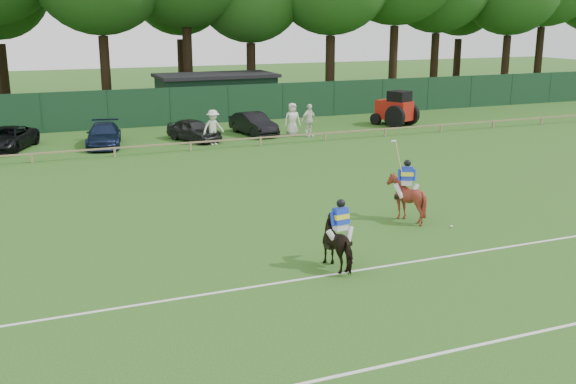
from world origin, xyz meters
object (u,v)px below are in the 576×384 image
hatch_grey (194,130)px  spectator_left (213,127)px  utility_shed (216,95)px  suv_black (7,139)px  horse_chestnut (406,198)px  estate_black (253,124)px  spectator_mid (309,120)px  polo_ball (451,226)px  tractor (396,109)px  horse_dark (340,244)px  sedan_navy (104,135)px  spectator_right (292,119)px

hatch_grey → spectator_left: spectator_left is taller
spectator_left → utility_shed: utility_shed is taller
suv_black → horse_chestnut: bearing=-32.6°
estate_black → spectator_mid: 3.46m
horse_chestnut → estate_black: size_ratio=0.40×
suv_black → polo_ball: bearing=-32.4°
estate_black → spectator_mid: (2.81, -1.99, 0.32)m
estate_black → tractor: tractor is taller
utility_shed → horse_dark: bearing=-99.9°
sedan_navy → estate_black: bearing=13.5°
horse_dark → horse_chestnut: horse_chestnut is taller
spectator_mid → spectator_right: spectator_right is taller
horse_chestnut → spectator_right: spectator_right is taller
spectator_right → sedan_navy: bearing=-177.7°
horse_dark → utility_shed: bearing=-107.2°
horse_dark → hatch_grey: size_ratio=0.46×
hatch_grey → spectator_mid: (6.71, -1.29, 0.35)m
horse_dark → sedan_navy: horse_dark is taller
horse_chestnut → suv_black: (-12.94, 19.32, -0.20)m
spectator_right → spectator_mid: bearing=-38.3°
spectator_left → hatch_grey: bearing=102.0°
sedan_navy → estate_black: 8.98m
estate_black → tractor: size_ratio=1.26×
horse_chestnut → tractor: bearing=-93.1°
horse_chestnut → spectator_left: size_ratio=0.83×
horse_dark → hatch_grey: 21.48m
spectator_mid → tractor: bearing=-4.5°
estate_black → spectator_left: bearing=-153.6°
sedan_navy → spectator_left: bearing=-7.0°
estate_black → spectator_mid: bearing=-44.4°
hatch_grey → utility_shed: (4.05, 9.12, 0.90)m
horse_dark → utility_shed: size_ratio=0.20×
suv_black → tractor: bearing=22.0°
horse_dark → spectator_left: bearing=-103.1°
spectator_right → utility_shed: bearing=107.5°
spectator_right → suv_black: bearing=-179.7°
suv_black → spectator_right: bearing=17.6°
horse_dark → polo_ball: 5.61m
polo_ball → tractor: 22.34m
spectator_left → spectator_mid: (6.01, 0.29, 0.00)m
spectator_mid → tractor: (7.08, 1.77, 0.10)m
utility_shed → spectator_mid: bearing=-75.6°
spectator_right → utility_shed: size_ratio=0.24×
polo_ball → tractor: tractor is taller
sedan_navy → hatch_grey: (5.06, -0.24, -0.00)m
estate_black → sedan_navy: bearing=173.9°
spectator_mid → utility_shed: (-2.67, 10.41, 0.55)m
tractor → horse_dark: bearing=-147.2°
polo_ball → tractor: (9.87, 20.01, 1.04)m
hatch_grey → tractor: (13.80, 0.48, 0.45)m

